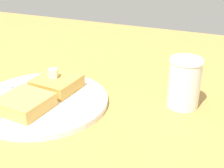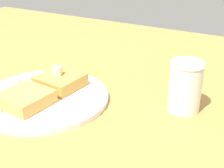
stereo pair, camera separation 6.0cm
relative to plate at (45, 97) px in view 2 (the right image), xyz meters
The scene contains 7 objects.
table_surface 11.18cm from the plate, 78.51° to the right, with size 129.98×129.98×2.55cm, color #A77D3D.
plate is the anchor object (origin of this frame).
toast_slice_left 5.11cm from the plate, behind, with size 8.46×8.51×2.61cm, color gold.
toast_slice_middle 5.11cm from the plate, ahead, with size 8.46×8.51×2.61cm, color gold.
butter_pat_primary 6.29cm from the plate, behind, with size 1.84×1.65×1.84cm, color beige.
fork 7.50cm from the plate, 63.98° to the right, with size 14.36×9.64×0.36cm.
syrup_jar 27.92cm from the plate, 111.06° to the left, with size 6.39×6.39×9.80cm.
Camera 2 is at (40.30, 49.70, 32.99)cm, focal length 50.00 mm.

